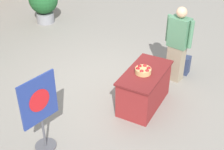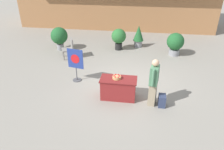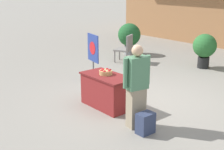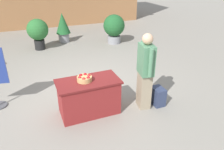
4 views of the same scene
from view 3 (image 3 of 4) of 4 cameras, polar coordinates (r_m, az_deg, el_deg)
ground_plane at (r=7.90m, az=5.76°, el=-4.44°), size 120.00×120.00×0.00m
display_table at (r=7.30m, az=-0.92°, el=-2.92°), size 1.30×0.68×0.77m
apple_basket at (r=7.23m, az=-1.15°, el=0.55°), size 0.30×0.30×0.13m
person_visitor at (r=6.15m, az=4.50°, el=-2.05°), size 0.33×0.60×1.69m
backpack at (r=6.13m, az=6.13°, el=-8.76°), size 0.24×0.34×0.42m
poster_board at (r=9.19m, az=-3.48°, el=3.74°), size 0.67×0.36×1.39m
patio_chair at (r=11.41m, az=2.54°, el=5.10°), size 0.74×0.74×1.00m
potted_plant_near_right at (r=12.67m, az=3.17°, el=7.21°), size 0.91×0.91×1.26m
potted_plant_far_left at (r=11.02m, az=16.56°, el=4.87°), size 0.80×0.80×1.17m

